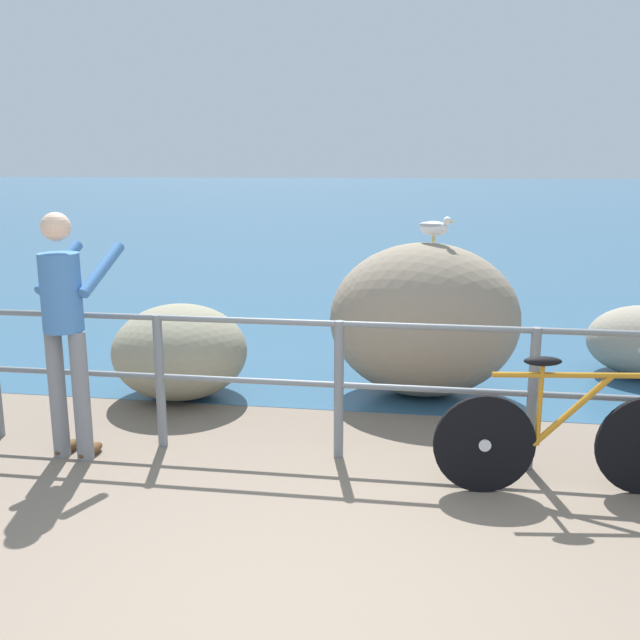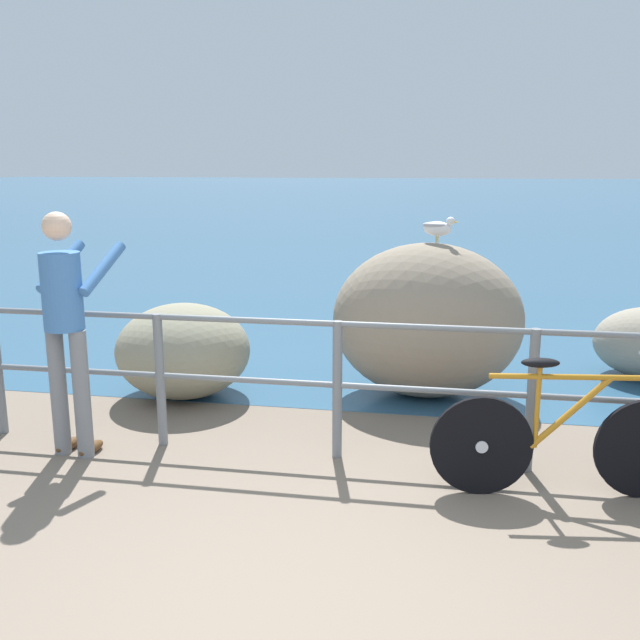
{
  "view_description": "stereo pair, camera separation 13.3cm",
  "coord_description": "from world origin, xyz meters",
  "px_view_note": "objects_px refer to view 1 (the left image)",
  "views": [
    {
      "loc": [
        0.6,
        -2.82,
        2.11
      ],
      "look_at": [
        -0.2,
        2.38,
        0.93
      ],
      "focal_mm": 39.69,
      "sensor_mm": 36.0,
      "label": 1
    },
    {
      "loc": [
        0.73,
        -2.8,
        2.11
      ],
      "look_at": [
        -0.2,
        2.38,
        0.93
      ],
      "focal_mm": 39.69,
      "sensor_mm": 36.0,
      "label": 2
    }
  ],
  "objects_px": {
    "breakwater_boulder_main": "(424,320)",
    "bicycle": "(590,426)",
    "seagull": "(434,227)",
    "person_at_railing": "(66,324)",
    "breakwater_boulder_left": "(180,351)"
  },
  "relations": [
    {
      "from": "breakwater_boulder_main",
      "to": "bicycle",
      "type": "bearing_deg",
      "value": -60.12
    },
    {
      "from": "breakwater_boulder_main",
      "to": "seagull",
      "type": "bearing_deg",
      "value": 26.74
    },
    {
      "from": "person_at_railing",
      "to": "breakwater_boulder_left",
      "type": "bearing_deg",
      "value": -4.23
    },
    {
      "from": "bicycle",
      "to": "person_at_railing",
      "type": "relative_size",
      "value": 0.95
    },
    {
      "from": "bicycle",
      "to": "person_at_railing",
      "type": "distance_m",
      "value": 3.62
    },
    {
      "from": "seagull",
      "to": "bicycle",
      "type": "bearing_deg",
      "value": -42.49
    },
    {
      "from": "breakwater_boulder_left",
      "to": "seagull",
      "type": "height_order",
      "value": "seagull"
    },
    {
      "from": "person_at_railing",
      "to": "seagull",
      "type": "relative_size",
      "value": 5.24
    },
    {
      "from": "bicycle",
      "to": "breakwater_boulder_left",
      "type": "bearing_deg",
      "value": 148.76
    },
    {
      "from": "breakwater_boulder_left",
      "to": "person_at_railing",
      "type": "bearing_deg",
      "value": -102.58
    },
    {
      "from": "breakwater_boulder_main",
      "to": "seagull",
      "type": "height_order",
      "value": "seagull"
    },
    {
      "from": "breakwater_boulder_left",
      "to": "seagull",
      "type": "bearing_deg",
      "value": 11.44
    },
    {
      "from": "bicycle",
      "to": "seagull",
      "type": "distance_m",
      "value": 2.42
    },
    {
      "from": "person_at_railing",
      "to": "breakwater_boulder_left",
      "type": "distance_m",
      "value": 1.55
    },
    {
      "from": "bicycle",
      "to": "breakwater_boulder_main",
      "type": "relative_size",
      "value": 0.98
    }
  ]
}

